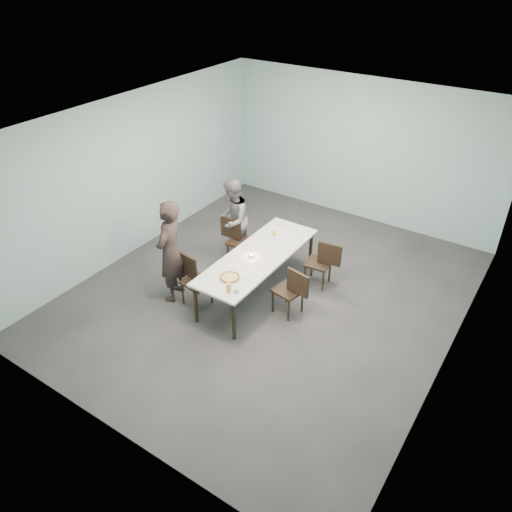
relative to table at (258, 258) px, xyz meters
The scene contains 16 objects.
ground 0.73m from the table, 19.64° to the left, with size 7.00×7.00×0.00m, color #333335.
room_shell 1.35m from the table, 19.64° to the left, with size 6.02×7.02×3.01m.
table is the anchor object (origin of this frame).
chair_near_left 1.12m from the table, 132.52° to the right, with size 0.64×0.48×0.87m.
chair_far_left 1.10m from the table, 145.26° to the left, with size 0.63×0.46×0.87m.
chair_near_right 0.84m from the table, 14.57° to the right, with size 0.64×0.49×0.87m.
chair_far_right 1.16m from the table, 44.04° to the left, with size 0.63×0.46×0.87m.
diner_near 1.45m from the table, 141.36° to the right, with size 0.66×0.43×1.80m, color black.
diner_far 1.25m from the table, 145.67° to the left, with size 0.77×0.60×1.59m, color slate.
pizza 0.81m from the table, 89.51° to the right, with size 0.34×0.34×0.04m.
side_plate 0.61m from the table, 76.65° to the right, with size 0.18×0.18×0.01m, color white.
beer_glass 1.12m from the table, 79.51° to the right, with size 0.08×0.08×0.15m, color gold.
water_tumbler 1.10m from the table, 73.60° to the right, with size 0.08×0.08×0.09m, color silver.
tealight 0.14m from the table, 117.39° to the right, with size 0.06×0.06×0.05m.
amber_tumbler 0.73m from the table, 99.67° to the left, with size 0.07×0.07×0.08m, color gold.
menu 0.89m from the table, 99.11° to the left, with size 0.30×0.22×0.01m, color silver.
Camera 1 is at (3.65, -5.94, 5.23)m, focal length 35.00 mm.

